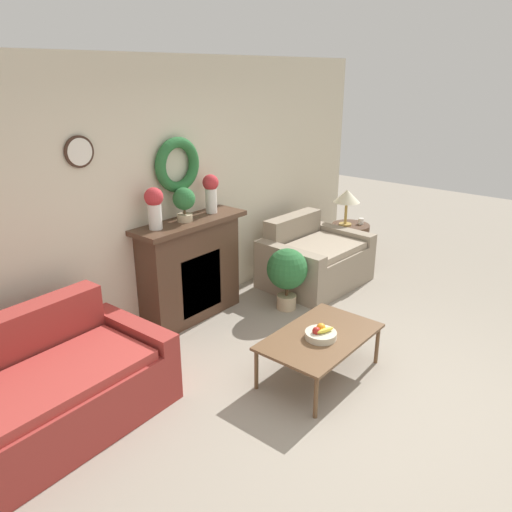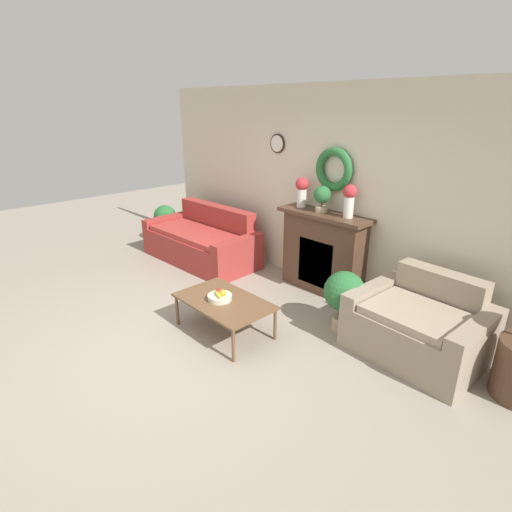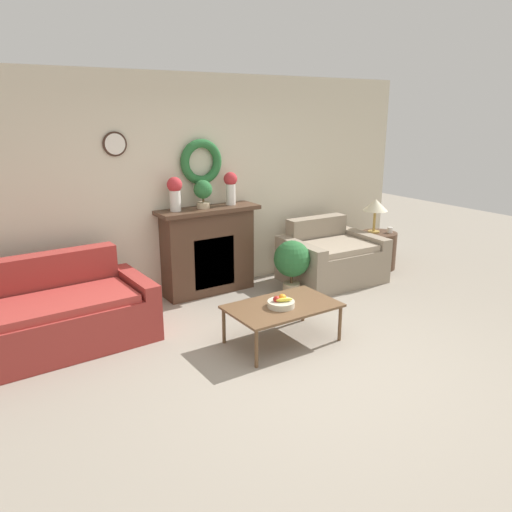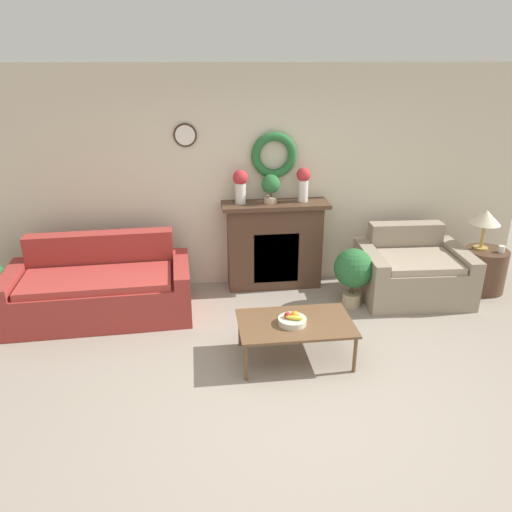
{
  "view_description": "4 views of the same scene",
  "coord_description": "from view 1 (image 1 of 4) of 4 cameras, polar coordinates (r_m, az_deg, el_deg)",
  "views": [
    {
      "loc": [
        -3.21,
        -1.4,
        2.55
      ],
      "look_at": [
        0.13,
        1.39,
        0.92
      ],
      "focal_mm": 35.0,
      "sensor_mm": 36.0,
      "label": 1
    },
    {
      "loc": [
        3.19,
        -1.86,
        2.43
      ],
      "look_at": [
        -0.06,
        1.2,
        0.74
      ],
      "focal_mm": 28.0,
      "sensor_mm": 36.0,
      "label": 2
    },
    {
      "loc": [
        -2.7,
        -3.13,
        2.27
      ],
      "look_at": [
        0.13,
        1.2,
        0.75
      ],
      "focal_mm": 35.0,
      "sensor_mm": 36.0,
      "label": 3
    },
    {
      "loc": [
        -0.84,
        -3.5,
        2.76
      ],
      "look_at": [
        -0.21,
        1.45,
        0.75
      ],
      "focal_mm": 35.0,
      "sensor_mm": 36.0,
      "label": 4
    }
  ],
  "objects": [
    {
      "name": "ground_plane",
      "position": [
        4.33,
        13.65,
        -16.23
      ],
      "size": [
        16.0,
        16.0,
        0.0
      ],
      "primitive_type": "plane",
      "color": "gray"
    },
    {
      "name": "wall_back",
      "position": [
        5.18,
        -10.4,
        6.89
      ],
      "size": [
        6.8,
        0.17,
        2.7
      ],
      "color": "beige",
      "rests_on": "ground_plane"
    },
    {
      "name": "fireplace",
      "position": [
        5.35,
        -7.46,
        -1.51
      ],
      "size": [
        1.3,
        0.41,
        1.11
      ],
      "color": "#4C3323",
      "rests_on": "ground_plane"
    },
    {
      "name": "couch_left",
      "position": [
        4.08,
        -24.32,
        -14.87
      ],
      "size": [
        2.03,
        1.01,
        0.87
      ],
      "rotation": [
        0.0,
        0.0,
        0.03
      ],
      "color": "#9E332D",
      "rests_on": "ground_plane"
    },
    {
      "name": "loveseat_right",
      "position": [
        6.31,
        6.63,
        -0.43
      ],
      "size": [
        1.3,
        1.03,
        0.82
      ],
      "rotation": [
        0.0,
        0.0,
        -0.05
      ],
      "color": "gray",
      "rests_on": "ground_plane"
    },
    {
      "name": "coffee_table",
      "position": [
        4.41,
        7.35,
        -9.34
      ],
      "size": [
        1.1,
        0.68,
        0.4
      ],
      "color": "brown",
      "rests_on": "ground_plane"
    },
    {
      "name": "fruit_bowl",
      "position": [
        4.34,
        7.41,
        -8.82
      ],
      "size": [
        0.27,
        0.27,
        0.12
      ],
      "color": "beige",
      "rests_on": "coffee_table"
    },
    {
      "name": "side_table_by_loveseat",
      "position": [
        7.12,
        10.64,
        1.47
      ],
      "size": [
        0.52,
        0.52,
        0.54
      ],
      "color": "#4C3323",
      "rests_on": "ground_plane"
    },
    {
      "name": "table_lamp",
      "position": [
        6.9,
        10.35,
        6.64
      ],
      "size": [
        0.36,
        0.36,
        0.5
      ],
      "color": "#B28E42",
      "rests_on": "side_table_by_loveseat"
    },
    {
      "name": "mug",
      "position": [
        7.08,
        11.91,
        3.92
      ],
      "size": [
        0.08,
        0.08,
        0.08
      ],
      "color": "silver",
      "rests_on": "side_table_by_loveseat"
    },
    {
      "name": "vase_on_mantel_left",
      "position": [
        4.85,
        -11.55,
        5.73
      ],
      "size": [
        0.18,
        0.18,
        0.41
      ],
      "color": "silver",
      "rests_on": "fireplace"
    },
    {
      "name": "vase_on_mantel_right",
      "position": [
        5.34,
        -5.19,
        7.46
      ],
      "size": [
        0.17,
        0.17,
        0.41
      ],
      "color": "silver",
      "rests_on": "fireplace"
    },
    {
      "name": "potted_plant_on_mantel",
      "position": [
        5.07,
        -8.22,
        6.2
      ],
      "size": [
        0.23,
        0.23,
        0.35
      ],
      "color": "tan",
      "rests_on": "fireplace"
    },
    {
      "name": "potted_plant_floor_by_loveseat",
      "position": [
        5.54,
        3.58,
        -1.77
      ],
      "size": [
        0.46,
        0.46,
        0.71
      ],
      "color": "tan",
      "rests_on": "ground_plane"
    }
  ]
}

